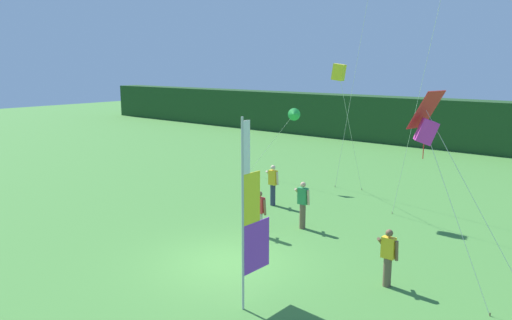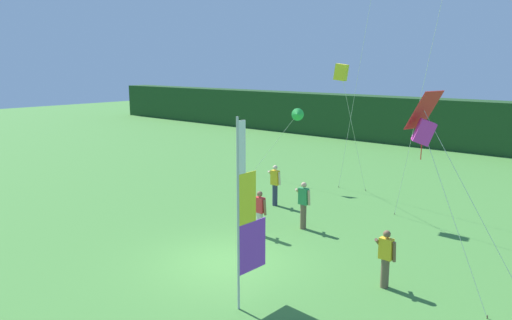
{
  "view_description": "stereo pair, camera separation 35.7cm",
  "coord_description": "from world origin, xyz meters",
  "px_view_note": "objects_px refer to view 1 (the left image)",
  "views": [
    {
      "loc": [
        9.79,
        -10.31,
        5.91
      ],
      "look_at": [
        -0.66,
        2.12,
        2.76
      ],
      "focal_mm": 34.68,
      "sensor_mm": 36.0,
      "label": 1
    },
    {
      "loc": [
        10.06,
        -10.07,
        5.91
      ],
      "look_at": [
        -0.66,
        2.12,
        2.76
      ],
      "focal_mm": 34.68,
      "sensor_mm": 36.0,
      "label": 2
    }
  ],
  "objects_px": {
    "kite_green_delta_2": "(293,115)",
    "kite_magenta_box_3": "(427,132)",
    "person_far_left": "(388,256)",
    "person_mid_field": "(303,204)",
    "kite_yellow_box_1": "(339,73)",
    "kite_red_diamond_5": "(429,116)",
    "banner_flag": "(251,218)",
    "person_near_banner": "(260,212)",
    "person_far_right": "(273,184)"
  },
  "relations": [
    {
      "from": "kite_green_delta_2",
      "to": "kite_magenta_box_3",
      "type": "relative_size",
      "value": 0.84
    },
    {
      "from": "person_far_left",
      "to": "person_mid_field",
      "type": "bearing_deg",
      "value": 151.05
    },
    {
      "from": "kite_yellow_box_1",
      "to": "kite_red_diamond_5",
      "type": "relative_size",
      "value": 1.13
    },
    {
      "from": "person_far_left",
      "to": "kite_red_diamond_5",
      "type": "xyz_separation_m",
      "value": [
        0.69,
        0.4,
        3.79
      ]
    },
    {
      "from": "person_far_left",
      "to": "kite_red_diamond_5",
      "type": "distance_m",
      "value": 3.88
    },
    {
      "from": "person_mid_field",
      "to": "kite_green_delta_2",
      "type": "xyz_separation_m",
      "value": [
        -4.13,
        5.08,
        2.59
      ]
    },
    {
      "from": "person_far_left",
      "to": "kite_green_delta_2",
      "type": "height_order",
      "value": "kite_green_delta_2"
    },
    {
      "from": "banner_flag",
      "to": "kite_green_delta_2",
      "type": "distance_m",
      "value": 12.63
    },
    {
      "from": "kite_green_delta_2",
      "to": "kite_magenta_box_3",
      "type": "distance_m",
      "value": 11.91
    },
    {
      "from": "person_near_banner",
      "to": "person_far_right",
      "type": "relative_size",
      "value": 0.92
    },
    {
      "from": "person_far_left",
      "to": "kite_green_delta_2",
      "type": "relative_size",
      "value": 0.42
    },
    {
      "from": "person_mid_field",
      "to": "kite_magenta_box_3",
      "type": "bearing_deg",
      "value": -23.23
    },
    {
      "from": "person_far_right",
      "to": "kite_yellow_box_1",
      "type": "distance_m",
      "value": 5.33
    },
    {
      "from": "person_mid_field",
      "to": "kite_red_diamond_5",
      "type": "xyz_separation_m",
      "value": [
        5.2,
        -2.09,
        3.71
      ]
    },
    {
      "from": "kite_magenta_box_3",
      "to": "kite_green_delta_2",
      "type": "bearing_deg",
      "value": 141.94
    },
    {
      "from": "person_far_right",
      "to": "kite_green_delta_2",
      "type": "distance_m",
      "value": 4.5
    },
    {
      "from": "person_far_left",
      "to": "kite_green_delta_2",
      "type": "bearing_deg",
      "value": 138.73
    },
    {
      "from": "kite_green_delta_2",
      "to": "kite_magenta_box_3",
      "type": "xyz_separation_m",
      "value": [
        9.36,
        -7.33,
        0.72
      ]
    },
    {
      "from": "kite_green_delta_2",
      "to": "kite_red_diamond_5",
      "type": "height_order",
      "value": "kite_red_diamond_5"
    },
    {
      "from": "person_far_right",
      "to": "kite_magenta_box_3",
      "type": "bearing_deg",
      "value": -26.35
    },
    {
      "from": "person_far_left",
      "to": "kite_magenta_box_3",
      "type": "relative_size",
      "value": 0.35
    },
    {
      "from": "kite_red_diamond_5",
      "to": "kite_green_delta_2",
      "type": "bearing_deg",
      "value": 142.42
    },
    {
      "from": "kite_red_diamond_5",
      "to": "person_far_right",
      "type": "bearing_deg",
      "value": 154.45
    },
    {
      "from": "banner_flag",
      "to": "person_near_banner",
      "type": "distance_m",
      "value": 5.31
    },
    {
      "from": "person_far_left",
      "to": "person_far_right",
      "type": "xyz_separation_m",
      "value": [
        -7.21,
        4.18,
        0.08
      ]
    },
    {
      "from": "person_far_right",
      "to": "kite_yellow_box_1",
      "type": "xyz_separation_m",
      "value": [
        2.16,
        1.48,
        4.64
      ]
    },
    {
      "from": "person_far_left",
      "to": "kite_magenta_box_3",
      "type": "height_order",
      "value": "kite_magenta_box_3"
    },
    {
      "from": "kite_red_diamond_5",
      "to": "person_far_left",
      "type": "bearing_deg",
      "value": -149.99
    },
    {
      "from": "person_far_left",
      "to": "kite_green_delta_2",
      "type": "distance_m",
      "value": 11.79
    },
    {
      "from": "person_mid_field",
      "to": "kite_yellow_box_1",
      "type": "bearing_deg",
      "value": 99.67
    },
    {
      "from": "person_near_banner",
      "to": "banner_flag",
      "type": "bearing_deg",
      "value": -52.73
    },
    {
      "from": "person_far_left",
      "to": "kite_magenta_box_3",
      "type": "xyz_separation_m",
      "value": [
        0.73,
        0.25,
        3.39
      ]
    },
    {
      "from": "kite_green_delta_2",
      "to": "person_far_left",
      "type": "bearing_deg",
      "value": -41.27
    },
    {
      "from": "person_mid_field",
      "to": "kite_green_delta_2",
      "type": "bearing_deg",
      "value": 129.08
    },
    {
      "from": "banner_flag",
      "to": "person_near_banner",
      "type": "xyz_separation_m",
      "value": [
        -3.1,
        4.07,
        -1.42
      ]
    },
    {
      "from": "person_near_banner",
      "to": "kite_green_delta_2",
      "type": "height_order",
      "value": "kite_green_delta_2"
    },
    {
      "from": "kite_magenta_box_3",
      "to": "kite_yellow_box_1",
      "type": "bearing_deg",
      "value": 136.85
    },
    {
      "from": "kite_magenta_box_3",
      "to": "kite_red_diamond_5",
      "type": "bearing_deg",
      "value": 102.98
    },
    {
      "from": "person_near_banner",
      "to": "person_far_right",
      "type": "xyz_separation_m",
      "value": [
        -1.98,
        3.28,
        0.08
      ]
    },
    {
      "from": "person_far_left",
      "to": "kite_yellow_box_1",
      "type": "xyz_separation_m",
      "value": [
        -5.04,
        5.65,
        4.72
      ]
    },
    {
      "from": "kite_green_delta_2",
      "to": "kite_red_diamond_5",
      "type": "distance_m",
      "value": 11.82
    },
    {
      "from": "kite_magenta_box_3",
      "to": "person_mid_field",
      "type": "bearing_deg",
      "value": 156.77
    },
    {
      "from": "person_near_banner",
      "to": "person_mid_field",
      "type": "relative_size",
      "value": 0.92
    },
    {
      "from": "person_far_right",
      "to": "kite_green_delta_2",
      "type": "height_order",
      "value": "kite_green_delta_2"
    },
    {
      "from": "person_near_banner",
      "to": "kite_green_delta_2",
      "type": "bearing_deg",
      "value": 117.03
    },
    {
      "from": "person_far_right",
      "to": "kite_red_diamond_5",
      "type": "height_order",
      "value": "kite_red_diamond_5"
    },
    {
      "from": "person_near_banner",
      "to": "person_far_left",
      "type": "height_order",
      "value": "person_far_left"
    },
    {
      "from": "kite_yellow_box_1",
      "to": "kite_green_delta_2",
      "type": "relative_size",
      "value": 1.54
    },
    {
      "from": "banner_flag",
      "to": "kite_green_delta_2",
      "type": "xyz_separation_m",
      "value": [
        -6.51,
        10.75,
        1.25
      ]
    },
    {
      "from": "kite_green_delta_2",
      "to": "kite_magenta_box_3",
      "type": "height_order",
      "value": "kite_magenta_box_3"
    }
  ]
}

